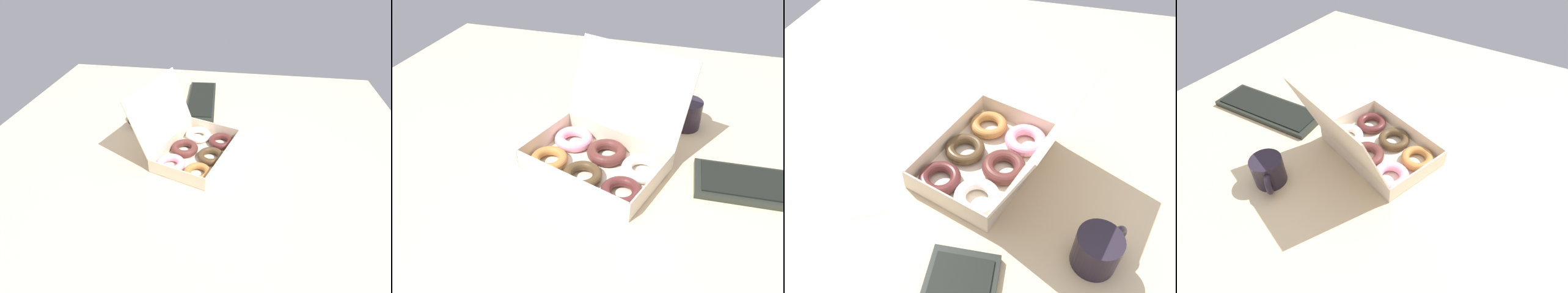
% 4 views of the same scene
% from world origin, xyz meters
% --- Properties ---
extents(ground_plane, '(1.80, 1.80, 0.02)m').
position_xyz_m(ground_plane, '(0.00, 0.00, -0.01)').
color(ground_plane, beige).
extents(donut_box, '(0.42, 0.40, 0.27)m').
position_xyz_m(donut_box, '(0.04, 0.01, 0.03)').
color(donut_box, beige).
rests_on(donut_box, ground_plane).
extents(keyboard, '(0.41, 0.16, 0.02)m').
position_xyz_m(keyboard, '(0.49, 0.03, 0.01)').
color(keyboard, '#232821').
rests_on(keyboard, ground_plane).
extents(coffee_mug, '(0.11, 0.10, 0.09)m').
position_xyz_m(coffee_mug, '(0.23, 0.26, 0.04)').
color(coffee_mug, '#251E2A').
rests_on(coffee_mug, ground_plane).
extents(paper_napkin, '(0.13, 0.13, 0.00)m').
position_xyz_m(paper_napkin, '(0.21, -0.25, 0.00)').
color(paper_napkin, white).
rests_on(paper_napkin, ground_plane).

